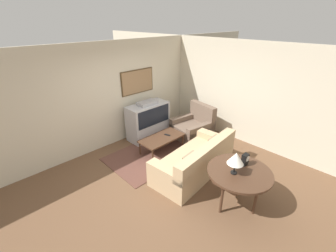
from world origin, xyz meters
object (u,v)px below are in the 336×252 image
(armchair, at_px, (193,128))
(table_lamp, at_px, (236,159))
(console_table, at_px, (239,174))
(couch, at_px, (196,161))
(coffee_table, at_px, (162,139))
(mantel_clock, at_px, (245,160))
(tv, at_px, (148,121))

(armchair, height_order, table_lamp, table_lamp)
(console_table, distance_m, table_lamp, 0.39)
(couch, xyz_separation_m, coffee_table, (0.09, 1.20, 0.07))
(couch, distance_m, coffee_table, 1.20)
(couch, height_order, armchair, armchair)
(table_lamp, height_order, mantel_clock, table_lamp)
(couch, xyz_separation_m, armchair, (1.28, 1.14, -0.00))
(console_table, bearing_deg, couch, 81.17)
(armchair, distance_m, console_table, 2.72)
(tv, xyz_separation_m, coffee_table, (-0.25, -0.85, -0.16))
(mantel_clock, bearing_deg, coffee_table, 89.29)
(armchair, bearing_deg, table_lamp, -26.97)
(coffee_table, bearing_deg, mantel_clock, -90.71)
(armchair, height_order, coffee_table, armchair)
(coffee_table, distance_m, table_lamp, 2.40)
(couch, bearing_deg, table_lamp, 68.92)
(tv, bearing_deg, couch, -99.41)
(armchair, relative_size, mantel_clock, 4.96)
(console_table, bearing_deg, tv, 80.79)
(tv, relative_size, mantel_clock, 5.45)
(tv, height_order, mantel_clock, tv)
(coffee_table, relative_size, table_lamp, 2.80)
(coffee_table, xyz_separation_m, console_table, (-0.26, -2.32, 0.30))
(tv, distance_m, couch, 2.08)
(coffee_table, distance_m, console_table, 2.36)
(tv, distance_m, mantel_clock, 3.15)
(console_table, bearing_deg, mantel_clock, 11.37)
(console_table, relative_size, mantel_clock, 5.17)
(armchair, distance_m, table_lamp, 2.82)
(armchair, distance_m, coffee_table, 1.20)
(table_lamp, xyz_separation_m, mantel_clock, (0.37, -0.00, -0.19))
(coffee_table, relative_size, mantel_clock, 5.26)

